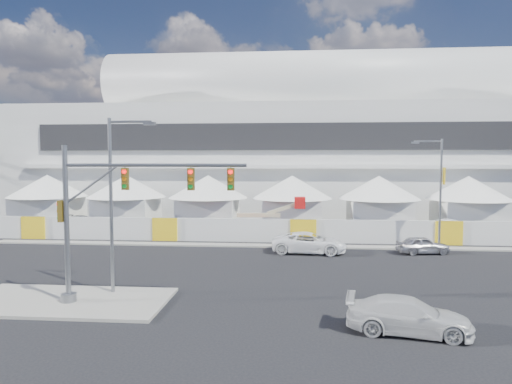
# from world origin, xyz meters

# --- Properties ---
(ground) EXTENTS (160.00, 160.00, 0.00)m
(ground) POSITION_xyz_m (0.00, 0.00, 0.00)
(ground) COLOR black
(ground) RESTS_ON ground
(median_island) EXTENTS (10.00, 5.00, 0.15)m
(median_island) POSITION_xyz_m (-6.00, -3.00, 0.07)
(median_island) COLOR gray
(median_island) RESTS_ON ground
(far_curb) EXTENTS (80.00, 1.20, 0.12)m
(far_curb) POSITION_xyz_m (20.00, 12.50, 0.06)
(far_curb) COLOR gray
(far_curb) RESTS_ON ground
(stadium) EXTENTS (80.00, 24.80, 21.98)m
(stadium) POSITION_xyz_m (8.71, 41.50, 9.45)
(stadium) COLOR silver
(stadium) RESTS_ON ground
(tent_row) EXTENTS (53.40, 8.40, 5.40)m
(tent_row) POSITION_xyz_m (0.50, 24.00, 3.15)
(tent_row) COLOR white
(tent_row) RESTS_ON ground
(hoarding_fence) EXTENTS (70.00, 0.25, 2.00)m
(hoarding_fence) POSITION_xyz_m (6.00, 14.50, 1.00)
(hoarding_fence) COLOR silver
(hoarding_fence) RESTS_ON ground
(sedan_silver) EXTENTS (2.18, 4.08, 1.32)m
(sedan_silver) POSITION_xyz_m (14.86, 10.57, 0.66)
(sedan_silver) COLOR #B0AFB4
(sedan_silver) RESTS_ON ground
(pickup_curb) EXTENTS (3.02, 5.81, 1.56)m
(pickup_curb) POSITION_xyz_m (6.38, 10.17, 0.78)
(pickup_curb) COLOR white
(pickup_curb) RESTS_ON ground
(pickup_near) EXTENTS (2.81, 5.23, 1.44)m
(pickup_near) POSITION_xyz_m (9.87, -5.64, 0.72)
(pickup_near) COLOR silver
(pickup_near) RESTS_ON ground
(lot_car_a) EXTENTS (3.43, 5.19, 1.62)m
(lot_car_a) POSITION_xyz_m (19.55, 18.13, 0.81)
(lot_car_a) COLOR silver
(lot_car_a) RESTS_ON ground
(lot_car_c) EXTENTS (3.40, 5.09, 1.37)m
(lot_car_c) POSITION_xyz_m (-16.32, 20.26, 0.68)
(lot_car_c) COLOR #ABABB0
(lot_car_c) RESTS_ON ground
(traffic_mast) EXTENTS (9.10, 0.74, 7.59)m
(traffic_mast) POSITION_xyz_m (-3.85, -3.28, 4.31)
(traffic_mast) COLOR gray
(traffic_mast) RESTS_ON median_island
(streetlight_median) EXTENTS (2.50, 0.25, 9.03)m
(streetlight_median) POSITION_xyz_m (-3.98, -1.50, 5.33)
(streetlight_median) COLOR slate
(streetlight_median) RESTS_ON median_island
(streetlight_curb) EXTENTS (2.57, 0.58, 8.68)m
(streetlight_curb) POSITION_xyz_m (16.46, 12.50, 5.04)
(streetlight_curb) COLOR slate
(streetlight_curb) RESTS_ON ground
(boom_lift) EXTENTS (7.35, 1.85, 3.72)m
(boom_lift) POSITION_xyz_m (1.47, 16.58, 1.00)
(boom_lift) COLOR red
(boom_lift) RESTS_ON ground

